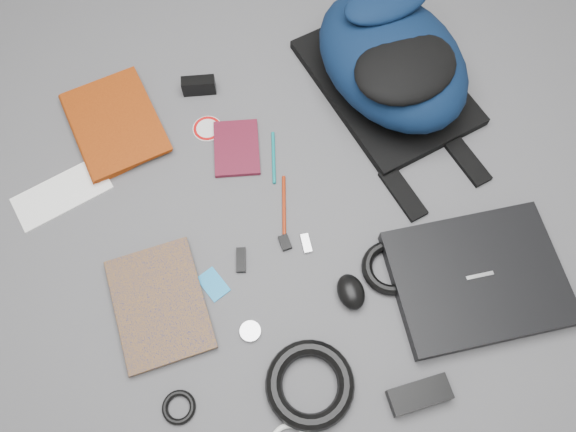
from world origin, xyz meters
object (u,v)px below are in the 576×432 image
object	(u,v)px
dvd_case	(237,148)
compact_camera	(199,86)
laptop	(477,278)
textbook_red	(75,139)
backpack	(392,59)
mouse	(351,292)
power_brick	(419,395)
comic_book	(116,318)

from	to	relation	value
dvd_case	compact_camera	bearing A→B (deg)	115.94
laptop	compact_camera	size ratio (longest dim) A/B	4.34
compact_camera	textbook_red	bearing A→B (deg)	-157.73
backpack	compact_camera	xyz separation A→B (m)	(-0.49, 0.16, -0.08)
textbook_red	mouse	world-z (taller)	mouse
backpack	dvd_case	world-z (taller)	backpack
textbook_red	dvd_case	xyz separation A→B (m)	(0.39, -0.16, -0.01)
mouse	power_brick	bearing A→B (deg)	-75.95
backpack	compact_camera	distance (m)	0.52
backpack	dvd_case	distance (m)	0.47
textbook_red	power_brick	world-z (taller)	same
backpack	compact_camera	size ratio (longest dim) A/B	5.87
dvd_case	compact_camera	xyz separation A→B (m)	(-0.04, 0.21, 0.02)
laptop	textbook_red	xyz separation A→B (m)	(-0.81, 0.70, -0.00)
laptop	comic_book	bearing A→B (deg)	174.21
compact_camera	mouse	world-z (taller)	compact_camera
comic_book	dvd_case	world-z (taller)	comic_book
laptop	power_brick	xyz separation A→B (m)	(-0.24, -0.19, -0.00)
laptop	mouse	bearing A→B (deg)	174.40
laptop	mouse	distance (m)	0.30
comic_book	backpack	bearing A→B (deg)	26.07
textbook_red	dvd_case	distance (m)	0.42
backpack	mouse	size ratio (longest dim) A/B	6.07
backpack	compact_camera	bearing A→B (deg)	153.27
textbook_red	power_brick	distance (m)	1.06
laptop	power_brick	bearing A→B (deg)	-133.51
backpack	power_brick	world-z (taller)	backpack
compact_camera	power_brick	size ratio (longest dim) A/B	0.67
comic_book	dvd_case	bearing A→B (deg)	41.55
laptop	textbook_red	size ratio (longest dim) A/B	1.33
dvd_case	power_brick	xyz separation A→B (m)	(0.18, -0.73, 0.01)
backpack	compact_camera	world-z (taller)	backpack
laptop	comic_book	xyz separation A→B (m)	(-0.82, 0.20, -0.01)
laptop	compact_camera	bearing A→B (deg)	129.39
dvd_case	power_brick	bearing A→B (deg)	-60.48
textbook_red	comic_book	bearing A→B (deg)	-97.17
mouse	laptop	bearing A→B (deg)	-10.69
backpack	comic_book	distance (m)	0.94
compact_camera	mouse	size ratio (longest dim) A/B	1.03
comic_book	power_brick	distance (m)	0.70
mouse	power_brick	xyz separation A→B (m)	(0.05, -0.26, -0.01)
laptop	mouse	xyz separation A→B (m)	(-0.29, 0.07, 0.00)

